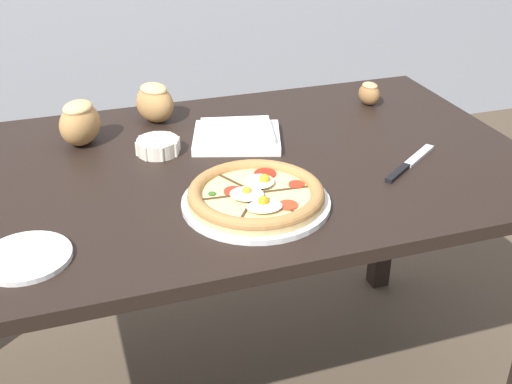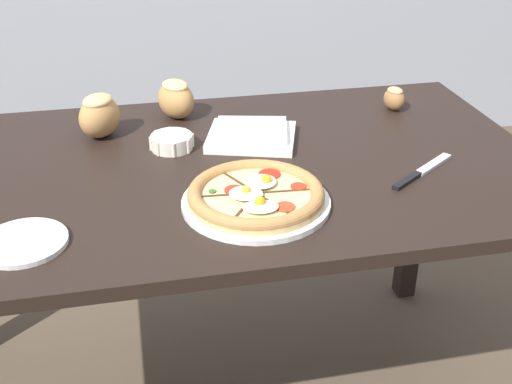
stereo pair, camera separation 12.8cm
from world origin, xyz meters
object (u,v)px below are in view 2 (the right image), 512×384
object	(u,v)px
dining_table	(212,201)
bread_piece_far	(176,98)
napkin_folded	(251,135)
bread_piece_mid	(394,98)
knife_main	(422,171)
side_saucer	(23,242)
pizza	(256,196)
ramekin_bowl	(172,141)
bread_piece_near	(99,115)

from	to	relation	value
dining_table	bread_piece_far	distance (m)	0.34
dining_table	napkin_folded	distance (m)	0.19
bread_piece_mid	bread_piece_far	world-z (taller)	bread_piece_far
bread_piece_far	knife_main	bearing A→B (deg)	-41.26
knife_main	side_saucer	world-z (taller)	same
pizza	napkin_folded	distance (m)	0.32
ramekin_bowl	napkin_folded	xyz separation A→B (m)	(0.19, 0.01, -0.00)
bread_piece_near	bread_piece_far	bearing A→B (deg)	23.41
side_saucer	pizza	bearing A→B (deg)	7.13
bread_piece_mid	side_saucer	distance (m)	1.04
dining_table	bread_piece_mid	world-z (taller)	bread_piece_mid
pizza	napkin_folded	size ratio (longest dim) A/B	1.19
dining_table	knife_main	world-z (taller)	knife_main
dining_table	bread_piece_mid	xyz separation A→B (m)	(0.54, 0.23, 0.13)
pizza	bread_piece_mid	bearing A→B (deg)	42.60
knife_main	dining_table	bearing A→B (deg)	127.60
bread_piece_near	bread_piece_mid	xyz separation A→B (m)	(0.78, 0.02, -0.02)
bread_piece_mid	pizza	bearing A→B (deg)	-137.40
ramekin_bowl	bread_piece_mid	distance (m)	0.63
side_saucer	bread_piece_near	bearing A→B (deg)	73.69
napkin_folded	bread_piece_near	size ratio (longest dim) A/B	1.70
dining_table	bread_piece_far	size ratio (longest dim) A/B	10.90
pizza	bread_piece_near	xyz separation A→B (m)	(-0.31, 0.42, 0.04)
pizza	ramekin_bowl	bearing A→B (deg)	114.84
ramekin_bowl	side_saucer	bearing A→B (deg)	-130.03
knife_main	bread_piece_near	bearing A→B (deg)	117.65
bread_piece_mid	ramekin_bowl	bearing A→B (deg)	-167.97
dining_table	ramekin_bowl	xyz separation A→B (m)	(-0.08, 0.10, 0.11)
knife_main	side_saucer	bearing A→B (deg)	152.77
dining_table	bread_piece_mid	bearing A→B (deg)	23.54
bread_piece_near	ramekin_bowl	bearing A→B (deg)	-34.15
ramekin_bowl	bread_piece_far	distance (m)	0.20
pizza	knife_main	bearing A→B (deg)	9.37
ramekin_bowl	bread_piece_far	world-z (taller)	bread_piece_far
bread_piece_near	knife_main	distance (m)	0.78
napkin_folded	knife_main	world-z (taller)	napkin_folded
dining_table	bread_piece_near	bearing A→B (deg)	138.49
bread_piece_near	bread_piece_far	size ratio (longest dim) A/B	1.06
pizza	bread_piece_near	distance (m)	0.52
ramekin_bowl	knife_main	bearing A→B (deg)	-24.48
side_saucer	knife_main	bearing A→B (deg)	8.18
napkin_folded	bread_piece_far	distance (m)	0.25
ramekin_bowl	side_saucer	distance (m)	0.47
knife_main	napkin_folded	bearing A→B (deg)	108.20
bread_piece_mid	bread_piece_far	bearing A→B (deg)	173.65
pizza	ramekin_bowl	xyz separation A→B (m)	(-0.14, 0.31, -0.00)
bread_piece_near	bread_piece_mid	world-z (taller)	bread_piece_near
bread_piece_mid	side_saucer	xyz separation A→B (m)	(-0.92, -0.49, -0.03)
bread_piece_mid	bread_piece_far	xyz separation A→B (m)	(-0.59, 0.07, 0.02)
pizza	ramekin_bowl	size ratio (longest dim) A/B	2.83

